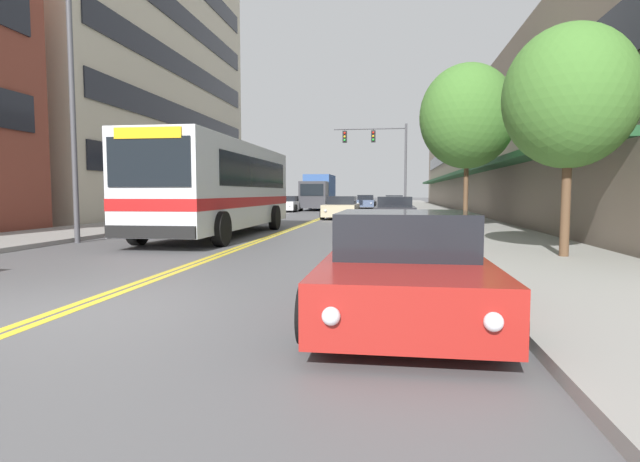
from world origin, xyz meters
The scene contains 21 objects.
ground_plane centered at (0.00, 37.00, 0.00)m, with size 240.00×240.00×0.00m, color #565659.
sidewalk_left centered at (-7.43, 37.00, 0.07)m, with size 3.86×106.00×0.13m.
sidewalk_right centered at (7.43, 37.00, 0.07)m, with size 3.86×106.00×0.13m.
centre_line centered at (0.00, 37.00, 0.00)m, with size 0.34×106.00×0.01m.
office_tower_left centered at (-15.59, 26.78, 13.02)m, with size 12.08×24.72×26.05m.
storefront_row_right centered at (13.59, 37.00, 4.34)m, with size 9.10×68.00×8.69m.
city_bus centered at (-1.87, 11.56, 1.81)m, with size 2.83×10.66×3.21m.
car_black_parked_left_near centered at (-4.35, 23.17, 0.59)m, with size 2.19×4.26×1.24m.
car_white_parked_left_mid centered at (-4.26, 34.00, 0.59)m, with size 2.11×4.25×1.26m.
car_red_parked_right_foreground centered at (4.33, 0.53, 0.59)m, with size 2.13×4.26×1.28m.
car_charcoal_parked_right_mid centered at (4.29, 17.39, 0.64)m, with size 2.03×4.86×1.34m.
car_dark_grey_parked_right_far centered at (4.38, 36.73, 0.57)m, with size 2.07×4.51×1.19m.
car_silver_parked_right_end centered at (4.40, 43.35, 0.61)m, with size 2.16×4.57×1.28m.
car_slate_blue_moving_lead centered at (1.61, 43.50, 0.61)m, with size 2.04×4.32×1.31m.
car_beige_moving_second centered at (1.22, 23.76, 0.61)m, with size 2.13×4.70×1.32m.
box_truck centered at (-2.31, 38.30, 1.58)m, with size 2.58×7.16×3.11m.
traffic_signal_mast centered at (3.32, 34.28, 4.90)m, with size 5.74×0.38×6.91m.
street_lamp_left_near centered at (-4.95, 8.24, 5.45)m, with size 2.74×0.28×9.23m.
street_tree_right_near centered at (7.91, 5.84, 3.56)m, with size 2.77×2.77×4.96m.
street_tree_right_mid centered at (7.01, 14.44, 4.45)m, with size 3.64×3.64×6.33m.
fire_hydrant centered at (5.95, 6.48, 0.55)m, with size 0.33×0.25×0.84m.
Camera 1 is at (4.17, -5.65, 1.52)m, focal length 28.00 mm.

